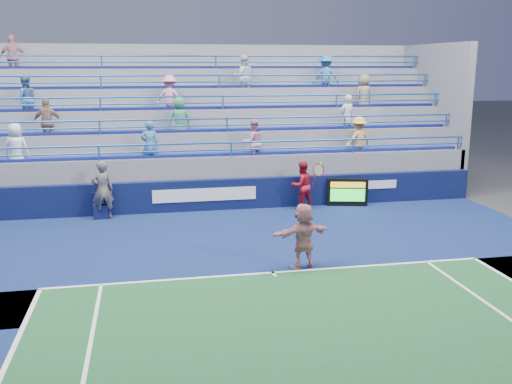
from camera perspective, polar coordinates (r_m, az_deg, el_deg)
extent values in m
plane|color=#333538|center=(14.17, 1.72, -8.14)|extent=(120.00, 120.00, 0.00)
cube|color=navy|center=(16.20, -0.01, -5.40)|extent=(18.00, 8.40, 0.02)
cube|color=white|center=(14.16, 1.72, -8.05)|extent=(11.00, 0.10, 0.01)
cube|color=white|center=(14.07, 1.81, -8.19)|extent=(0.08, 0.30, 0.01)
cube|color=#091336|center=(20.14, -2.36, -0.19)|extent=(18.00, 0.30, 1.10)
cube|color=white|center=(19.85, -5.14, -0.27)|extent=(3.60, 0.02, 0.45)
cube|color=white|center=(21.35, 11.64, 0.71)|extent=(1.80, 0.02, 0.30)
cube|color=slate|center=(23.00, -3.48, 1.42)|extent=(18.00, 5.60, 1.10)
cube|color=slate|center=(22.93, -3.49, 2.34)|extent=(18.00, 5.60, 1.85)
cube|color=navy|center=(20.47, -2.65, 3.86)|extent=(17.40, 0.45, 0.10)
cylinder|color=#1E59A5|center=(20.01, -2.49, 4.97)|extent=(18.00, 0.07, 0.07)
cube|color=slate|center=(23.35, -3.67, 3.46)|extent=(18.00, 4.60, 2.60)
cube|color=navy|center=(21.35, -3.07, 6.26)|extent=(17.40, 0.45, 0.10)
cylinder|color=#1E59A5|center=(20.91, -2.93, 7.36)|extent=(18.00, 0.07, 0.07)
cube|color=slate|center=(23.78, -3.84, 4.54)|extent=(18.00, 3.60, 3.35)
cube|color=navy|center=(22.27, -3.45, 8.45)|extent=(17.40, 0.45, 0.10)
cylinder|color=#1E59A5|center=(21.84, -3.33, 9.56)|extent=(18.00, 0.07, 0.07)
cube|color=slate|center=(24.23, -4.00, 5.58)|extent=(18.00, 2.60, 4.10)
cube|color=navy|center=(23.22, -3.82, 10.48)|extent=(17.40, 0.45, 0.10)
cylinder|color=#1E59A5|center=(22.81, -3.70, 11.57)|extent=(18.00, 0.07, 0.07)
cube|color=slate|center=(24.68, -4.16, 6.58)|extent=(18.00, 1.60, 4.85)
cube|color=navy|center=(24.19, -4.15, 12.34)|extent=(17.40, 0.45, 0.10)
cylinder|color=#1E59A5|center=(23.80, -4.05, 13.42)|extent=(18.00, 0.07, 0.07)
imported|color=#8D7B5E|center=(23.71, 10.70, 9.44)|extent=(0.96, 0.77, 1.70)
imported|color=silver|center=(23.36, -1.27, 11.45)|extent=(0.83, 0.65, 1.70)
imported|color=#E2A058|center=(21.65, 10.19, 5.18)|extent=(1.24, 0.93, 1.70)
imported|color=pink|center=(20.55, -0.29, 4.99)|extent=(0.94, 0.79, 1.70)
imported|color=#34629D|center=(22.44, -22.05, 8.57)|extent=(0.95, 0.82, 1.70)
imported|color=silver|center=(20.64, -22.83, 4.02)|extent=(0.94, 0.73, 1.70)
imported|color=silver|center=(22.46, 9.07, 7.41)|extent=(0.70, 0.55, 1.70)
imported|color=pink|center=(22.07, -8.60, 9.29)|extent=(1.23, 0.91, 1.70)
imported|color=#3A805B|center=(21.14, -7.67, 7.13)|extent=(0.93, 0.71, 1.70)
imported|color=#C8818E|center=(24.50, -23.10, 12.28)|extent=(1.03, 0.49, 1.70)
imported|color=#8C6A5D|center=(21.37, -20.11, 6.54)|extent=(1.01, 0.44, 1.70)
imported|color=#3567A0|center=(20.20, -10.58, 4.63)|extent=(0.63, 0.42, 1.70)
imported|color=teal|center=(24.19, 7.00, 11.40)|extent=(1.21, 0.87, 1.70)
cube|color=black|center=(20.81, 9.12, -0.05)|extent=(1.45, 0.49, 1.01)
cube|color=gold|center=(20.67, 9.24, 0.71)|extent=(1.24, 0.02, 0.20)
cube|color=#19E533|center=(20.75, 9.20, -0.31)|extent=(1.24, 0.02, 0.45)
cube|color=#0D1341|center=(19.70, -15.28, -1.86)|extent=(0.54, 0.54, 0.48)
cube|color=#0D1341|center=(19.81, -15.31, -0.52)|extent=(0.48, 0.12, 0.37)
imported|color=silver|center=(14.33, 4.76, -4.39)|extent=(1.62, 0.84, 1.67)
torus|color=maroon|center=(14.03, 6.26, 2.25)|extent=(0.35, 0.20, 0.34)
cylinder|color=maroon|center=(14.05, 5.84, 1.12)|extent=(0.08, 0.19, 0.30)
sphere|color=#B6CF30|center=(13.97, 6.53, 2.81)|extent=(0.07, 0.07, 0.07)
imported|color=#161A3D|center=(19.40, -15.10, 0.18)|extent=(0.80, 0.60, 1.96)
imported|color=#A61322|center=(20.14, 4.59, 0.67)|extent=(0.98, 0.85, 1.71)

